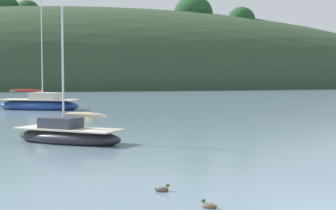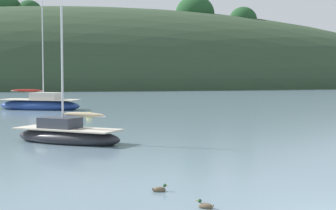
% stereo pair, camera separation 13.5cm
% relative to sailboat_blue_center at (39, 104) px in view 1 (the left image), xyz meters
% --- Properties ---
extents(far_shoreline_hill, '(150.00, 36.00, 34.22)m').
position_rel_sailboat_blue_center_xyz_m(far_shoreline_hill, '(7.70, 59.31, -0.32)').
color(far_shoreline_hill, '#2D422B').
rests_on(far_shoreline_hill, ground).
extents(sailboat_blue_center, '(7.40, 5.16, 9.61)m').
position_rel_sailboat_blue_center_xyz_m(sailboat_blue_center, '(0.00, 0.00, 0.00)').
color(sailboat_blue_center, navy).
rests_on(sailboat_blue_center, ground).
extents(sailboat_navy_dinghy, '(5.21, 4.51, 6.12)m').
position_rel_sailboat_blue_center_xyz_m(sailboat_navy_dinghy, '(1.94, -21.51, -0.09)').
color(sailboat_navy_dinghy, '#232328').
rests_on(sailboat_navy_dinghy, ground).
extents(mooring_buoy_outer, '(0.44, 0.44, 0.54)m').
position_rel_sailboat_blue_center_xyz_m(mooring_buoy_outer, '(3.59, -8.09, -0.31)').
color(mooring_buoy_outer, yellow).
rests_on(mooring_buoy_outer, ground).
extents(duck_lead, '(0.39, 0.34, 0.24)m').
position_rel_sailboat_blue_center_xyz_m(duck_lead, '(4.86, -33.52, -0.37)').
color(duck_lead, brown).
rests_on(duck_lead, ground).
extents(duck_straggler, '(0.43, 0.20, 0.24)m').
position_rel_sailboat_blue_center_xyz_m(duck_straggler, '(4.15, -31.66, -0.37)').
color(duck_straggler, brown).
rests_on(duck_straggler, ground).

